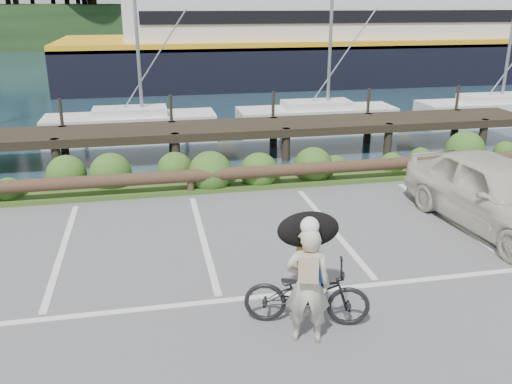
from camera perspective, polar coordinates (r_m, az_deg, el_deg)
ground at (r=8.80m, az=-4.18°, el=-10.08°), size 72.00×72.00×0.00m
harbor_backdrop at (r=86.15m, az=-11.06°, el=16.18°), size 170.00×160.00×30.00m
vegetation_strip at (r=13.63m, az=-7.11°, el=0.97°), size 34.00×1.60×0.10m
log_rail at (r=12.99m, az=-6.85°, el=-0.20°), size 32.00×0.30×0.60m
bicycle at (r=7.75m, az=5.36°, el=-10.59°), size 1.87×1.09×0.93m
cyclist at (r=7.21m, az=5.46°, el=-9.75°), size 0.69×0.55×1.65m
dog at (r=7.93m, az=5.52°, el=-3.94°), size 0.70×1.02×0.54m
parked_car at (r=11.77m, az=23.91°, el=-0.06°), size 2.20×4.50×1.48m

